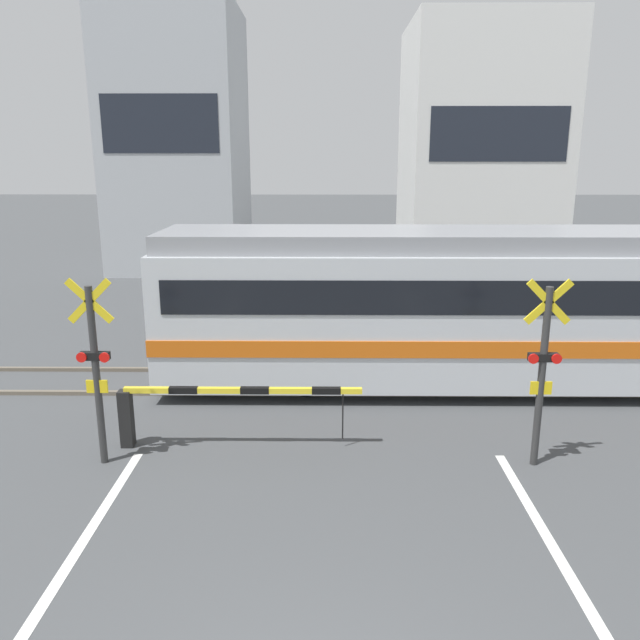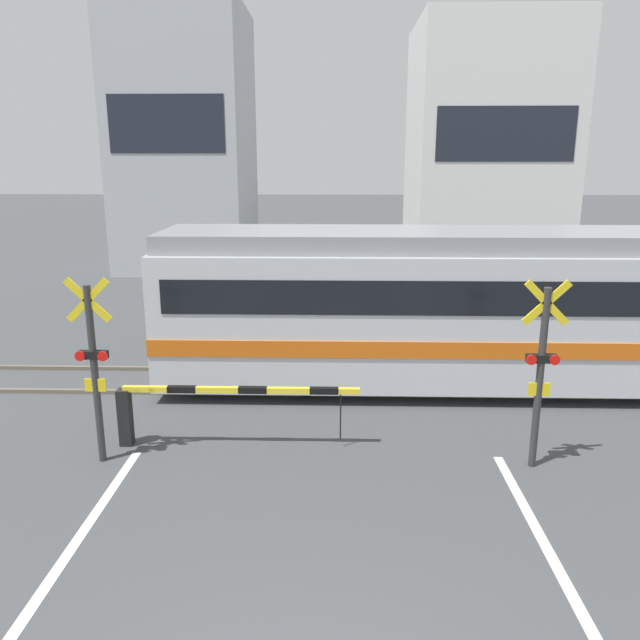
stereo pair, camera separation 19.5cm
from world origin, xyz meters
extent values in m
cube|color=#6B6051|center=(0.00, 8.12, 0.04)|extent=(50.00, 0.10, 0.08)
cube|color=#6B6051|center=(0.00, 9.55, 0.04)|extent=(50.00, 0.10, 0.08)
cube|color=silver|center=(4.56, 8.84, 1.54)|extent=(15.56, 2.60, 2.62)
cube|color=gray|center=(4.56, 8.84, 3.03)|extent=(15.41, 2.29, 0.36)
cube|color=orange|center=(4.56, 8.84, 1.14)|extent=(15.58, 2.65, 0.32)
cube|color=black|center=(4.56, 8.84, 2.13)|extent=(14.94, 2.64, 0.64)
cube|color=black|center=(-3.23, 8.84, 2.13)|extent=(0.03, 1.82, 0.80)
cylinder|color=black|center=(-0.27, 8.12, 0.38)|extent=(0.76, 0.12, 0.76)
cylinder|color=black|center=(-0.27, 9.55, 0.38)|extent=(0.76, 0.12, 0.76)
cube|color=black|center=(-3.13, 5.85, 0.48)|extent=(0.20, 0.20, 0.96)
cube|color=yellow|center=(-1.22, 5.85, 0.98)|extent=(3.82, 0.09, 0.09)
cube|color=black|center=(-2.17, 5.85, 0.98)|extent=(0.46, 0.10, 0.10)
cube|color=black|center=(-1.03, 5.85, 0.98)|extent=(0.46, 0.10, 0.10)
cube|color=black|center=(0.12, 5.85, 0.98)|extent=(0.46, 0.10, 0.10)
cylinder|color=black|center=(0.39, 5.85, 0.54)|extent=(0.02, 0.02, 0.78)
cube|color=black|center=(3.13, 11.68, 0.48)|extent=(0.20, 0.20, 0.96)
cube|color=yellow|center=(1.22, 11.68, 0.98)|extent=(3.82, 0.09, 0.09)
cube|color=black|center=(2.17, 11.68, 0.98)|extent=(0.46, 0.10, 0.10)
cube|color=black|center=(1.03, 11.68, 0.98)|extent=(0.46, 0.10, 0.10)
cube|color=black|center=(-0.12, 11.68, 0.98)|extent=(0.46, 0.10, 0.10)
cylinder|color=black|center=(-0.39, 11.68, 0.54)|extent=(0.02, 0.02, 0.78)
cylinder|color=#333333|center=(-3.33, 5.28, 1.40)|extent=(0.11, 0.11, 2.79)
cube|color=yellow|center=(-3.33, 5.28, 2.57)|extent=(0.68, 0.04, 0.68)
cube|color=yellow|center=(-3.33, 5.28, 2.57)|extent=(0.68, 0.04, 0.68)
cube|color=black|center=(-3.33, 5.28, 1.73)|extent=(0.44, 0.12, 0.12)
cylinder|color=red|center=(-3.50, 5.21, 1.73)|extent=(0.15, 0.03, 0.15)
cylinder|color=red|center=(-3.16, 5.21, 1.73)|extent=(0.15, 0.03, 0.15)
cube|color=yellow|center=(-3.33, 5.26, 1.26)|extent=(0.32, 0.03, 0.20)
cylinder|color=#333333|center=(3.33, 5.28, 1.40)|extent=(0.11, 0.11, 2.79)
cube|color=yellow|center=(3.33, 5.28, 2.57)|extent=(0.68, 0.04, 0.68)
cube|color=yellow|center=(3.33, 5.28, 2.57)|extent=(0.68, 0.04, 0.68)
cube|color=black|center=(3.33, 5.28, 1.73)|extent=(0.44, 0.12, 0.12)
cylinder|color=red|center=(3.16, 5.21, 1.73)|extent=(0.15, 0.03, 0.15)
cylinder|color=red|center=(3.50, 5.21, 1.73)|extent=(0.15, 0.03, 0.15)
cube|color=yellow|center=(3.33, 5.26, 1.26)|extent=(0.32, 0.03, 0.20)
cylinder|color=#33384C|center=(-0.47, 14.15, 0.40)|extent=(0.13, 0.13, 0.79)
cylinder|color=#33384C|center=(-0.33, 14.15, 0.40)|extent=(0.13, 0.13, 0.79)
cube|color=navy|center=(-0.40, 14.15, 1.11)|extent=(0.38, 0.22, 0.63)
sphere|color=tan|center=(-0.40, 14.15, 1.53)|extent=(0.21, 0.21, 0.21)
cube|color=#B2B7BC|center=(-6.08, 23.67, 5.31)|extent=(5.20, 6.04, 10.61)
cube|color=#1E232D|center=(-6.08, 20.64, 5.84)|extent=(4.37, 0.03, 2.12)
cube|color=white|center=(6.53, 23.67, 4.96)|extent=(6.11, 6.04, 9.92)
cube|color=#1E232D|center=(6.53, 20.64, 5.46)|extent=(5.13, 0.03, 1.98)
camera|label=1|loc=(0.11, -3.52, 4.57)|focal=35.00mm
camera|label=2|loc=(0.31, -3.51, 4.57)|focal=35.00mm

